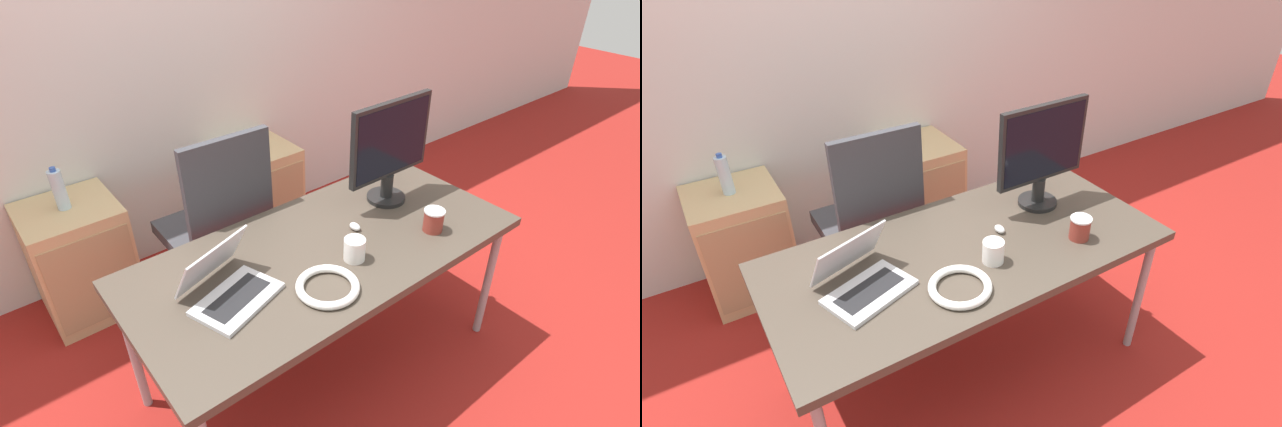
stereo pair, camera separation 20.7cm
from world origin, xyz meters
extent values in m
plane|color=maroon|center=(0.00, 0.00, 0.00)|extent=(14.00, 14.00, 0.00)
cube|color=silver|center=(0.00, 1.43, 1.30)|extent=(10.00, 0.05, 2.60)
cube|color=#473D33|center=(0.00, 0.00, 0.71)|extent=(1.70, 0.80, 0.04)
cylinder|color=#99999E|center=(0.79, -0.34, 0.35)|extent=(0.04, 0.04, 0.69)
cylinder|color=#99999E|center=(-0.79, 0.34, 0.35)|extent=(0.04, 0.04, 0.69)
cylinder|color=#99999E|center=(0.79, 0.34, 0.35)|extent=(0.04, 0.04, 0.69)
cylinder|color=#232326|center=(-0.17, 0.76, 0.02)|extent=(0.56, 0.56, 0.04)
cylinder|color=gray|center=(-0.17, 0.76, 0.26)|extent=(0.05, 0.05, 0.44)
cube|color=#38383D|center=(-0.17, 0.76, 0.48)|extent=(0.49, 0.49, 0.07)
cube|color=#38383D|center=(-0.17, 0.50, 0.81)|extent=(0.44, 0.05, 0.60)
cube|color=tan|center=(-0.75, 1.17, 0.33)|extent=(0.47, 0.46, 0.66)
cube|color=tan|center=(-0.75, 0.94, 0.33)|extent=(0.43, 0.01, 0.52)
cube|color=tan|center=(0.37, 1.17, 0.33)|extent=(0.47, 0.46, 0.66)
cube|color=tan|center=(0.37, 0.94, 0.33)|extent=(0.43, 0.01, 0.52)
cylinder|color=silver|center=(-0.75, 1.17, 0.76)|extent=(0.06, 0.06, 0.21)
cylinder|color=#3359B2|center=(-0.75, 1.17, 0.88)|extent=(0.03, 0.03, 0.02)
cube|color=silver|center=(-0.47, -0.05, 0.74)|extent=(0.37, 0.29, 0.02)
cube|color=black|center=(-0.47, -0.05, 0.75)|extent=(0.28, 0.19, 0.00)
cube|color=silver|center=(-0.49, 0.09, 0.84)|extent=(0.33, 0.20, 0.18)
cube|color=black|center=(-0.49, 0.08, 0.84)|extent=(0.31, 0.18, 0.17)
cylinder|color=black|center=(0.48, 0.12, 0.74)|extent=(0.19, 0.19, 0.02)
cylinder|color=black|center=(0.48, 0.12, 0.81)|extent=(0.06, 0.06, 0.12)
cube|color=black|center=(0.48, 0.12, 1.05)|extent=(0.47, 0.03, 0.37)
cube|color=black|center=(0.48, 0.10, 1.05)|extent=(0.44, 0.00, 0.33)
ellipsoid|color=silver|center=(0.18, 0.02, 0.75)|extent=(0.04, 0.06, 0.03)
cylinder|color=white|center=(0.04, -0.14, 0.78)|extent=(0.09, 0.09, 0.10)
cylinder|color=maroon|center=(0.45, -0.20, 0.78)|extent=(0.09, 0.09, 0.10)
cylinder|color=white|center=(0.45, -0.20, 0.83)|extent=(0.09, 0.09, 0.01)
torus|color=white|center=(-0.17, -0.21, 0.75)|extent=(0.25, 0.25, 0.03)
camera|label=1|loc=(-1.09, -1.31, 2.01)|focal=28.00mm
camera|label=2|loc=(-0.93, -1.43, 2.01)|focal=28.00mm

